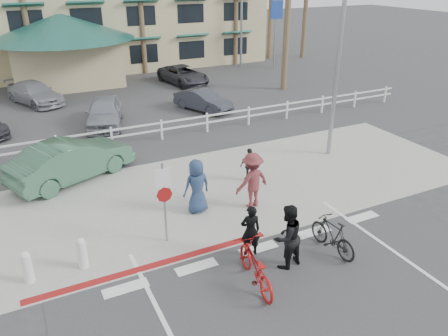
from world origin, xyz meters
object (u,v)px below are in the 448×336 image
car_white_sedan (72,160)px  bike_black (333,235)px  bike_red (255,267)px  sign_post (164,199)px

car_white_sedan → bike_black: bearing=-168.1°
bike_red → car_white_sedan: bearing=-62.0°
bike_black → car_white_sedan: 10.28m
bike_black → car_white_sedan: size_ratio=0.37×
bike_black → bike_red: bearing=2.0°
bike_red → car_white_sedan: size_ratio=0.44×
car_white_sedan → sign_post: bearing=174.0°
bike_black → car_white_sedan: car_white_sedan is taller
sign_post → bike_red: sign_post is taller
bike_red → bike_black: bearing=-166.7°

